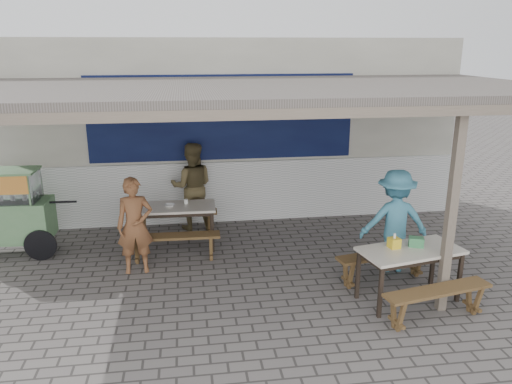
{
  "coord_description": "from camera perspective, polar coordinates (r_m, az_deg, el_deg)",
  "views": [
    {
      "loc": [
        -0.92,
        -6.41,
        3.37
      ],
      "look_at": [
        0.13,
        0.9,
        1.19
      ],
      "focal_mm": 35.0,
      "sensor_mm": 36.0,
      "label": 1
    }
  ],
  "objects": [
    {
      "name": "back_wall",
      "position": [
        10.17,
        -2.92,
        7.11
      ],
      "size": [
        9.0,
        1.28,
        3.5
      ],
      "color": "beige",
      "rests_on": "ground"
    },
    {
      "name": "donation_box",
      "position": [
        7.1,
        17.84,
        -5.46
      ],
      "size": [
        0.23,
        0.19,
        0.13
      ],
      "primitive_type": "cube",
      "rotation": [
        0.0,
        0.0,
        -0.37
      ],
      "color": "#387F4C",
      "rests_on": "table_right"
    },
    {
      "name": "condiment_jar",
      "position": [
        8.64,
        -8.0,
        -1.08
      ],
      "size": [
        0.07,
        0.07,
        0.08
      ],
      "primitive_type": "cylinder",
      "color": "white",
      "rests_on": "table_left"
    },
    {
      "name": "ground",
      "position": [
        7.3,
        -0.03,
        -11.01
      ],
      "size": [
        60.0,
        60.0,
        0.0
      ],
      "primitive_type": "plane",
      "color": "#5F5956",
      "rests_on": "ground"
    },
    {
      "name": "bench_left_wall",
      "position": [
        9.24,
        -9.07,
        -2.9
      ],
      "size": [
        1.49,
        0.32,
        0.45
      ],
      "rotation": [
        0.0,
        0.0,
        -0.03
      ],
      "color": "brown",
      "rests_on": "ground"
    },
    {
      "name": "tissue_box",
      "position": [
        6.97,
        15.51,
        -5.63
      ],
      "size": [
        0.16,
        0.16,
        0.14
      ],
      "primitive_type": "cube",
      "rotation": [
        0.0,
        0.0,
        0.17
      ],
      "color": "yellow",
      "rests_on": "table_right"
    },
    {
      "name": "patron_street_side",
      "position": [
        7.76,
        -13.66,
        -3.77
      ],
      "size": [
        0.58,
        0.41,
        1.49
      ],
      "primitive_type": "imported",
      "rotation": [
        0.0,
        0.0,
        0.09
      ],
      "color": "brown",
      "rests_on": "ground"
    },
    {
      "name": "patron_right_table",
      "position": [
        7.89,
        15.57,
        -3.19
      ],
      "size": [
        1.1,
        0.72,
        1.59
      ],
      "primitive_type": "imported",
      "rotation": [
        0.0,
        0.0,
        3.01
      ],
      "color": "teal",
      "rests_on": "ground"
    },
    {
      "name": "warung_roof",
      "position": [
        7.4,
        -0.91,
        11.39
      ],
      "size": [
        9.0,
        4.21,
        2.81
      ],
      "color": "#5D5650",
      "rests_on": "ground"
    },
    {
      "name": "patron_wall_side",
      "position": [
        9.4,
        -7.31,
        0.65
      ],
      "size": [
        0.84,
        0.67,
        1.66
      ],
      "primitive_type": "imported",
      "rotation": [
        0.0,
        0.0,
        3.08
      ],
      "color": "brown",
      "rests_on": "ground"
    },
    {
      "name": "bench_right_wall",
      "position": [
        7.61,
        14.36,
        -7.56
      ],
      "size": [
        1.49,
        0.57,
        0.45
      ],
      "rotation": [
        0.0,
        0.0,
        0.2
      ],
      "color": "brown",
      "rests_on": "ground"
    },
    {
      "name": "vendor_cart",
      "position": [
        9.13,
        -26.31,
        -1.76
      ],
      "size": [
        1.83,
        0.74,
        1.44
      ],
      "rotation": [
        0.0,
        0.0,
        -0.03
      ],
      "color": "#669161",
      "rests_on": "ground"
    },
    {
      "name": "table_left",
      "position": [
        8.58,
        -9.31,
        -2.1
      ],
      "size": [
        1.4,
        0.7,
        0.75
      ],
      "rotation": [
        0.0,
        0.0,
        -0.03
      ],
      "color": "beige",
      "rests_on": "ground"
    },
    {
      "name": "bench_right_street",
      "position": [
        6.77,
        20.01,
        -11.21
      ],
      "size": [
        1.49,
        0.57,
        0.45
      ],
      "rotation": [
        0.0,
        0.0,
        0.2
      ],
      "color": "brown",
      "rests_on": "ground"
    },
    {
      "name": "table_right",
      "position": [
        7.05,
        17.23,
        -6.85
      ],
      "size": [
        1.47,
        0.93,
        0.75
      ],
      "rotation": [
        0.0,
        0.0,
        0.2
      ],
      "color": "beige",
      "rests_on": "ground"
    },
    {
      "name": "condiment_bowl",
      "position": [
        8.53,
        -9.82,
        -1.53
      ],
      "size": [
        0.18,
        0.18,
        0.04
      ],
      "primitive_type": "imported",
      "rotation": [
        0.0,
        0.0,
        -0.05
      ],
      "color": "silver",
      "rests_on": "table_left"
    },
    {
      "name": "bench_left_street",
      "position": [
        8.14,
        -9.37,
        -5.62
      ],
      "size": [
        1.49,
        0.32,
        0.45
      ],
      "rotation": [
        0.0,
        0.0,
        -0.03
      ],
      "color": "brown",
      "rests_on": "ground"
    }
  ]
}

